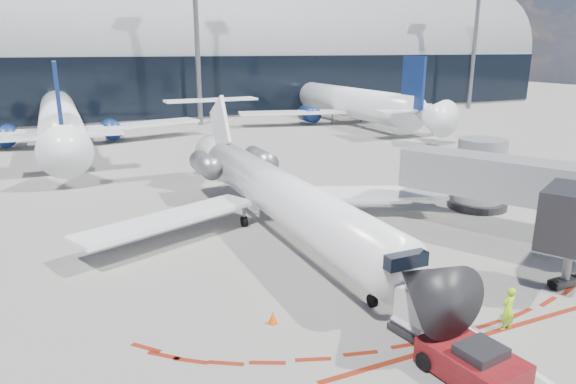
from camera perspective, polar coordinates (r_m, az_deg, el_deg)
name	(u,v)px	position (r m, az deg, el deg)	size (l,w,h in m)	color
ground	(333,239)	(30.00, 5.05, -5.17)	(260.00, 260.00, 0.00)	gray
apron_centerline	(317,228)	(31.64, 3.28, -4.00)	(0.25, 40.00, 0.01)	silver
apron_stop_bar	(480,336)	(21.72, 20.53, -14.76)	(14.00, 0.25, 0.01)	maroon
terminal_building	(142,62)	(90.43, -15.93, 13.77)	(150.00, 24.15, 24.00)	#9A9D9F
jet_bridge	(505,183)	(32.79, 22.98, 0.94)	(10.03, 15.20, 4.90)	gray
light_mast_centre	(197,34)	(74.81, -10.11, 16.88)	(0.70, 0.70, 25.00)	slate
light_mast_east	(475,37)	(99.93, 20.08, 15.85)	(0.70, 0.70, 25.00)	slate
regional_jet	(275,191)	(30.56, -1.43, 0.08)	(23.58, 29.07, 7.28)	white
pushback_tug	(472,362)	(18.96, 19.77, -17.38)	(2.57, 5.29, 1.35)	#5F0D0E
ramp_worker	(508,309)	(22.16, 23.27, -11.81)	(0.65, 0.43, 1.80)	#AFF81A
uld_container	(422,310)	(20.94, 14.64, -12.57)	(2.23, 1.98, 1.86)	black
safety_cone_left	(273,317)	(21.13, -1.70, -13.75)	(0.39, 0.39, 0.54)	#FF5505
bg_airliner_1	(56,91)	(63.58, -24.35, 10.15)	(37.21, 39.40, 12.04)	white
bg_airliner_2	(344,80)	(77.26, 6.26, 12.23)	(37.74, 39.96, 12.21)	white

